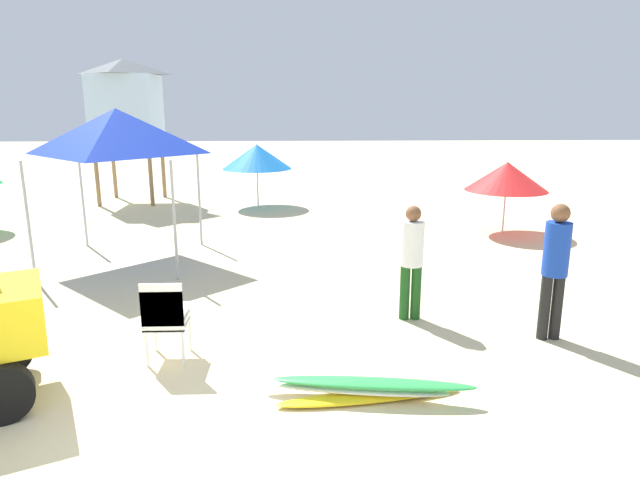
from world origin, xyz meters
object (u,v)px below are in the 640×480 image
Objects in this scene: surfboard_pile at (366,389)px; beach_umbrella_far at (257,157)px; lifeguard_near_right at (412,255)px; lifeguard_tower at (126,98)px; beach_umbrella_left at (507,176)px; stacked_plastic_chairs at (165,314)px; popup_canopy at (117,131)px; lifeguard_far_right at (555,262)px.

surfboard_pile is 11.34m from beach_umbrella_far.
lifeguard_near_right is 12.15m from lifeguard_tower.
beach_umbrella_left is (3.21, 5.21, 0.41)m from lifeguard_near_right.
lifeguard_tower reaches higher than beach_umbrella_left.
beach_umbrella_far reaches higher than surfboard_pile.
stacked_plastic_chairs is 0.24× the size of lifeguard_tower.
stacked_plastic_chairs is at bearing -68.18° from popup_canopy.
popup_canopy reaches higher than lifeguard_near_right.
lifeguard_far_right is 0.62× the size of popup_canopy.
beach_umbrella_left is (8.12, 2.05, -1.14)m from popup_canopy.
lifeguard_tower reaches higher than surfboard_pile.
beach_umbrella_left is at bearing 45.51° from stacked_plastic_chairs.
popup_canopy is at bearing -75.08° from lifeguard_tower.
lifeguard_far_right is (1.68, -0.75, 0.10)m from lifeguard_near_right.
lifeguard_near_right is at bearing -55.89° from lifeguard_tower.
popup_canopy reaches higher than beach_umbrella_far.
lifeguard_tower is at bearing 124.11° from lifeguard_near_right.
popup_canopy is 8.45m from beach_umbrella_left.
beach_umbrella_left is (6.35, 6.47, 0.74)m from stacked_plastic_chairs.
surfboard_pile is at bearing -64.32° from lifeguard_tower.
beach_umbrella_far is at bearing 107.38° from lifeguard_near_right.
lifeguard_tower is at bearing 154.72° from beach_umbrella_left.
beach_umbrella_far is (3.92, -1.01, -1.65)m from lifeguard_tower.
popup_canopy is at bearing -110.41° from beach_umbrella_far.
lifeguard_tower is 4.37m from beach_umbrella_far.
surfboard_pile is 1.36× the size of lifeguard_near_right.
popup_canopy reaches higher than beach_umbrella_left.
lifeguard_near_right is 0.39× the size of lifeguard_tower.
surfboard_pile is 0.53× the size of lifeguard_tower.
lifeguard_far_right is at bearing 29.76° from surfboard_pile.
beach_umbrella_far is at bearing 99.72° from surfboard_pile.
beach_umbrella_left reaches higher than lifeguard_near_right.
lifeguard_tower reaches higher than lifeguard_far_right.
lifeguard_tower is 2.10× the size of beach_umbrella_far.
popup_canopy is at bearing -165.85° from beach_umbrella_left.
lifeguard_far_right is at bearing -23.99° from lifeguard_near_right.
lifeguard_tower is (-1.79, 6.73, 0.64)m from popup_canopy.
lifeguard_near_right is (3.14, 1.25, 0.33)m from stacked_plastic_chairs.
lifeguard_tower is 2.26× the size of beach_umbrella_left.
lifeguard_near_right is 1.84m from lifeguard_far_right.
surfboard_pile is at bearing -111.65° from lifeguard_near_right.
popup_canopy is 0.68× the size of lifeguard_tower.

